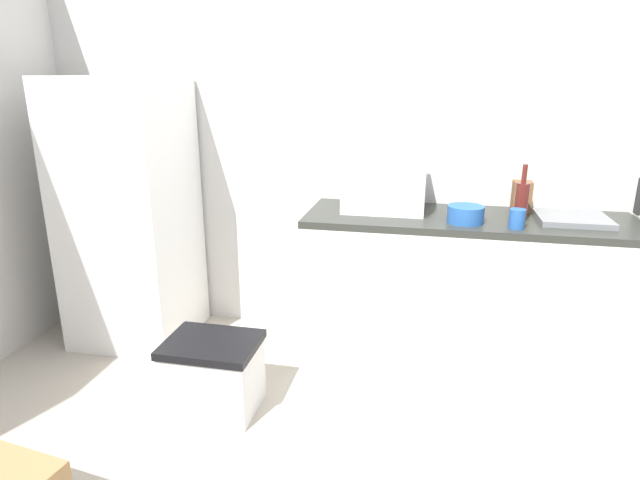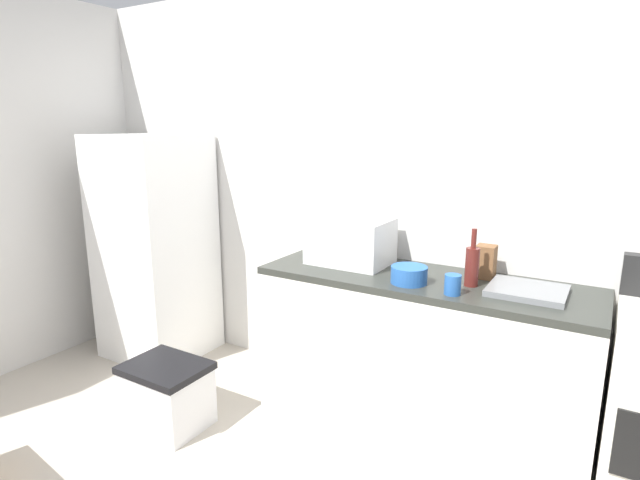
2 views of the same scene
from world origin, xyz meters
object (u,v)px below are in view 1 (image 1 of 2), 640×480
knife_block (521,197)px  refrigerator (130,214)px  microwave (385,187)px  storage_bin (213,374)px  mixing_bowl (466,214)px  wine_bottle (522,200)px  coffee_mug (517,219)px

knife_block → refrigerator: bearing=-174.7°
refrigerator → microwave: size_ratio=3.58×
refrigerator → knife_block: size_ratio=9.14×
microwave → storage_bin: 1.39m
microwave → mixing_bowl: 0.50m
knife_block → storage_bin: (-1.53, -0.90, -0.80)m
microwave → wine_bottle: wine_bottle is taller
coffee_mug → knife_block: knife_block is taller
refrigerator → knife_block: 2.35m
wine_bottle → coffee_mug: size_ratio=3.00×
wine_bottle → mixing_bowl: (-0.29, -0.12, -0.06)m
coffee_mug → mixing_bowl: size_ratio=0.53×
coffee_mug → knife_block: bearing=79.2°
microwave → coffee_mug: bearing=-20.4°
refrigerator → wine_bottle: bearing=0.9°
microwave → coffee_mug: 0.75m
storage_bin → mixing_bowl: bearing=26.4°
microwave → storage_bin: size_ratio=1.00×
microwave → knife_block: (0.77, 0.10, -0.05)m
knife_block → microwave: bearing=-172.3°
refrigerator → coffee_mug: refrigerator is taller
wine_bottle → coffee_mug: wine_bottle is taller
mixing_bowl → knife_block: bearing=43.2°
wine_bottle → knife_block: bearing=81.3°
microwave → wine_bottle: (0.74, -0.07, -0.03)m
refrigerator → coffee_mug: 2.28m
knife_block → mixing_bowl: (-0.32, -0.30, -0.04)m
wine_bottle → storage_bin: bearing=-154.4°
knife_block → mixing_bowl: 0.44m
mixing_bowl → storage_bin: (-1.21, -0.60, -0.75)m
refrigerator → wine_bottle: size_ratio=5.49×
coffee_mug → microwave: bearing=159.6°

